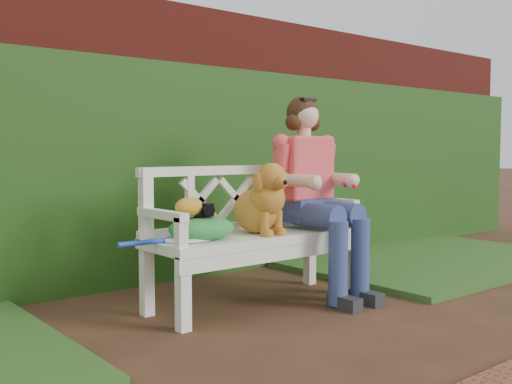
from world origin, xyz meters
TOP-DOWN VIEW (x-y plane):
  - ground at (0.00, 0.00)m, footprint 60.00×60.00m
  - brick_wall at (0.00, 1.90)m, footprint 10.00×0.30m
  - ivy_hedge at (0.00, 1.68)m, footprint 10.00×0.18m
  - grass_right at (2.40, 0.90)m, footprint 2.60×2.00m
  - garden_bench at (0.21, 0.65)m, footprint 1.64×0.78m
  - seated_woman at (0.67, 0.63)m, footprint 0.76×0.90m
  - dog at (0.21, 0.60)m, footprint 0.32×0.43m
  - tennis_racket at (-0.35, 0.65)m, footprint 0.72×0.49m
  - green_bag at (-0.24, 0.62)m, footprint 0.53×0.48m
  - camera_item at (-0.24, 0.61)m, footprint 0.14×0.13m
  - baseball_glove at (-0.33, 0.63)m, footprint 0.20×0.16m

SIDE VIEW (x-z plane):
  - ground at x=0.00m, z-range 0.00..0.00m
  - grass_right at x=2.40m, z-range 0.00..0.05m
  - garden_bench at x=0.21m, z-range 0.00..0.48m
  - tennis_racket at x=-0.35m, z-range 0.48..0.51m
  - green_bag at x=-0.24m, z-range 0.48..0.63m
  - camera_item at x=-0.24m, z-range 0.63..0.71m
  - baseball_glove at x=-0.33m, z-range 0.63..0.74m
  - seated_woman at x=0.67m, z-range 0.00..1.38m
  - dog at x=0.21m, z-range 0.48..0.95m
  - ivy_hedge at x=0.00m, z-range 0.00..1.70m
  - brick_wall at x=0.00m, z-range 0.00..2.20m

